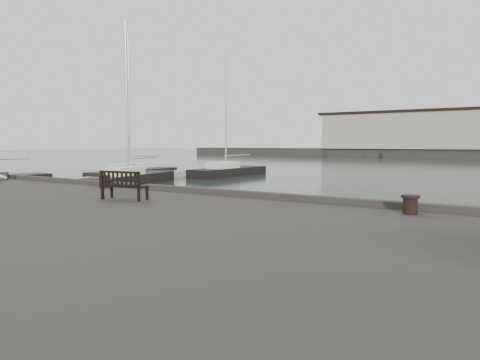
% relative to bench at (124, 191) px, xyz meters
% --- Properties ---
extents(ground, '(400.00, 400.00, 0.00)m').
position_rel_bench_xyz_m(ground, '(1.39, 2.56, -1.82)').
color(ground, black).
rests_on(ground, ground).
extents(pontoon, '(2.00, 24.00, 0.50)m').
position_rel_bench_xyz_m(pontoon, '(-18.61, 12.56, -1.57)').
color(pontoon, '#B9B5AB').
rests_on(pontoon, ground).
extents(breakwater, '(140.00, 9.50, 12.20)m').
position_rel_bench_xyz_m(breakwater, '(-3.17, 94.56, 2.48)').
color(breakwater, '#383530').
rests_on(breakwater, ground).
extents(bench, '(1.45, 0.68, 0.81)m').
position_rel_bench_xyz_m(bench, '(0.00, 0.00, 0.00)').
color(bench, black).
rests_on(bench, quay).
extents(bollard_left, '(0.49, 0.49, 0.47)m').
position_rel_bench_xyz_m(bollard_left, '(-3.11, 1.89, -0.02)').
color(bollard_left, black).
rests_on(bollard_left, quay).
extents(bollard_right, '(0.54, 0.54, 0.43)m').
position_rel_bench_xyz_m(bollard_right, '(7.47, 1.74, -0.04)').
color(bollard_right, black).
rests_on(bollard_right, quay).
extents(yacht_b, '(3.13, 10.32, 13.41)m').
position_rel_bench_xyz_m(yacht_b, '(-19.70, 19.24, -1.57)').
color(yacht_b, black).
rests_on(yacht_b, ground).
extents(yacht_c, '(4.58, 9.95, 13.01)m').
position_rel_bench_xyz_m(yacht_c, '(-15.52, 14.96, -1.57)').
color(yacht_c, black).
rests_on(yacht_c, ground).
extents(yacht_d, '(3.05, 9.81, 12.18)m').
position_rel_bench_xyz_m(yacht_d, '(-14.06, 26.35, -1.58)').
color(yacht_d, black).
rests_on(yacht_d, ground).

